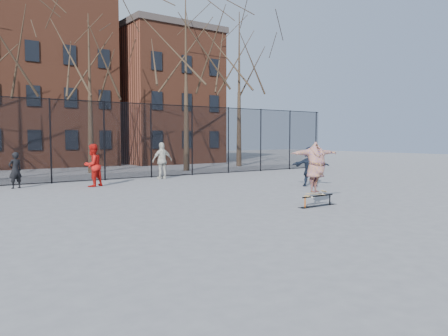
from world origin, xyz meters
TOP-DOWN VIEW (x-y plane):
  - ground at (0.00, 0.00)m, footprint 100.00×100.00m
  - skate_rail at (3.57, 0.98)m, footprint 1.55×0.24m
  - skateboard at (3.47, 0.98)m, footprint 0.76×0.18m
  - skater at (3.47, 0.98)m, footprint 1.98×0.60m
  - bystander_black at (-3.18, 11.83)m, footprint 0.65×0.53m
  - bystander_red at (-0.28, 10.56)m, footprint 1.14×1.04m
  - bystander_white at (3.93, 12.00)m, footprint 1.13×0.48m
  - bystander_navy at (7.56, 5.00)m, footprint 1.40×1.63m
  - fence at (-0.01, 13.00)m, footprint 34.03×0.07m
  - tree_row at (-0.25, 17.15)m, footprint 33.66×7.46m
  - rowhouses at (0.72, 26.00)m, footprint 29.00×7.00m

SIDE VIEW (x-z plane):
  - ground at x=0.00m, z-range 0.00..0.00m
  - skate_rail at x=3.57m, z-range -0.04..0.30m
  - skateboard at x=3.47m, z-range 0.34..0.43m
  - bystander_black at x=-3.18m, z-range 0.00..1.55m
  - bystander_navy at x=7.56m, z-range 0.00..1.77m
  - bystander_red at x=-0.28m, z-range 0.00..1.88m
  - bystander_white at x=3.93m, z-range 0.00..1.92m
  - skater at x=3.47m, z-range 0.43..2.03m
  - fence at x=-0.01m, z-range 0.05..4.05m
  - rowhouses at x=0.72m, z-range -0.44..12.56m
  - tree_row at x=-0.25m, z-range 2.02..12.69m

